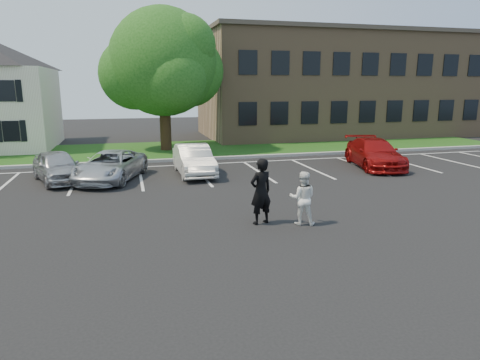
{
  "coord_description": "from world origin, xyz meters",
  "views": [
    {
      "loc": [
        -3.32,
        -11.47,
        4.12
      ],
      "look_at": [
        0.0,
        1.0,
        1.25
      ],
      "focal_mm": 32.0,
      "sensor_mm": 36.0,
      "label": 1
    }
  ],
  "objects_px": {
    "office_building": "(337,85)",
    "car_white_sedan": "(194,160)",
    "man_black_suit": "(261,191)",
    "car_red_compact": "(374,153)",
    "car_silver_minivan": "(111,166)",
    "tree": "(164,65)",
    "man_white_shirt": "(303,198)",
    "car_silver_west": "(58,166)"
  },
  "relations": [
    {
      "from": "man_black_suit",
      "to": "car_red_compact",
      "type": "distance_m",
      "value": 11.13
    },
    {
      "from": "car_white_sedan",
      "to": "car_red_compact",
      "type": "xyz_separation_m",
      "value": [
        9.22,
        -0.51,
        0.02
      ]
    },
    {
      "from": "office_building",
      "to": "tree",
      "type": "height_order",
      "value": "tree"
    },
    {
      "from": "office_building",
      "to": "car_silver_west",
      "type": "xyz_separation_m",
      "value": [
        -20.29,
        -13.82,
        -3.48
      ]
    },
    {
      "from": "office_building",
      "to": "tree",
      "type": "bearing_deg",
      "value": -158.34
    },
    {
      "from": "tree",
      "to": "car_white_sedan",
      "type": "relative_size",
      "value": 2.08
    },
    {
      "from": "man_white_shirt",
      "to": "car_red_compact",
      "type": "distance_m",
      "value": 10.52
    },
    {
      "from": "car_white_sedan",
      "to": "car_red_compact",
      "type": "height_order",
      "value": "car_red_compact"
    },
    {
      "from": "tree",
      "to": "car_silver_minivan",
      "type": "distance_m",
      "value": 10.05
    },
    {
      "from": "car_silver_minivan",
      "to": "car_white_sedan",
      "type": "xyz_separation_m",
      "value": [
        3.74,
        0.31,
        0.05
      ]
    },
    {
      "from": "office_building",
      "to": "car_white_sedan",
      "type": "height_order",
      "value": "office_building"
    },
    {
      "from": "office_building",
      "to": "man_white_shirt",
      "type": "height_order",
      "value": "office_building"
    },
    {
      "from": "man_white_shirt",
      "to": "car_silver_minivan",
      "type": "distance_m",
      "value": 9.73
    },
    {
      "from": "car_silver_west",
      "to": "car_white_sedan",
      "type": "distance_m",
      "value": 5.95
    },
    {
      "from": "car_white_sedan",
      "to": "man_white_shirt",
      "type": "bearing_deg",
      "value": -77.17
    },
    {
      "from": "car_red_compact",
      "to": "car_silver_minivan",
      "type": "bearing_deg",
      "value": -168.82
    },
    {
      "from": "man_white_shirt",
      "to": "office_building",
      "type": "bearing_deg",
      "value": -97.72
    },
    {
      "from": "tree",
      "to": "car_silver_west",
      "type": "distance_m",
      "value": 10.72
    },
    {
      "from": "tree",
      "to": "car_red_compact",
      "type": "height_order",
      "value": "tree"
    },
    {
      "from": "car_silver_west",
      "to": "car_red_compact",
      "type": "relative_size",
      "value": 0.8
    },
    {
      "from": "man_white_shirt",
      "to": "car_white_sedan",
      "type": "height_order",
      "value": "man_white_shirt"
    },
    {
      "from": "office_building",
      "to": "car_silver_minivan",
      "type": "distance_m",
      "value": 23.22
    },
    {
      "from": "office_building",
      "to": "car_silver_minivan",
      "type": "relative_size",
      "value": 4.85
    },
    {
      "from": "car_silver_west",
      "to": "car_white_sedan",
      "type": "bearing_deg",
      "value": -20.03
    },
    {
      "from": "car_white_sedan",
      "to": "car_silver_minivan",
      "type": "bearing_deg",
      "value": -176.2
    },
    {
      "from": "car_silver_west",
      "to": "car_silver_minivan",
      "type": "xyz_separation_m",
      "value": [
        2.22,
        -0.32,
        -0.03
      ]
    },
    {
      "from": "car_white_sedan",
      "to": "tree",
      "type": "bearing_deg",
      "value": 92.43
    },
    {
      "from": "car_red_compact",
      "to": "car_white_sedan",
      "type": "bearing_deg",
      "value": -171.12
    },
    {
      "from": "man_black_suit",
      "to": "car_white_sedan",
      "type": "xyz_separation_m",
      "value": [
        -0.82,
        7.8,
        -0.31
      ]
    },
    {
      "from": "man_black_suit",
      "to": "car_silver_minivan",
      "type": "bearing_deg",
      "value": -75.9
    },
    {
      "from": "tree",
      "to": "man_white_shirt",
      "type": "relative_size",
      "value": 5.41
    },
    {
      "from": "tree",
      "to": "man_white_shirt",
      "type": "xyz_separation_m",
      "value": [
        2.49,
        -16.11,
        -4.54
      ]
    },
    {
      "from": "car_silver_minivan",
      "to": "tree",
      "type": "bearing_deg",
      "value": 88.53
    },
    {
      "from": "man_black_suit",
      "to": "car_silver_minivan",
      "type": "xyz_separation_m",
      "value": [
        -4.55,
        7.48,
        -0.36
      ]
    },
    {
      "from": "office_building",
      "to": "car_silver_west",
      "type": "distance_m",
      "value": 24.8
    },
    {
      "from": "tree",
      "to": "car_silver_west",
      "type": "xyz_separation_m",
      "value": [
        -5.48,
        -7.94,
        -4.68
      ]
    },
    {
      "from": "car_silver_minivan",
      "to": "car_white_sedan",
      "type": "relative_size",
      "value": 1.09
    },
    {
      "from": "car_silver_west",
      "to": "car_silver_minivan",
      "type": "height_order",
      "value": "car_silver_west"
    },
    {
      "from": "car_silver_minivan",
      "to": "man_black_suit",
      "type": "bearing_deg",
      "value": -38.62
    },
    {
      "from": "tree",
      "to": "car_silver_west",
      "type": "height_order",
      "value": "tree"
    },
    {
      "from": "car_red_compact",
      "to": "man_black_suit",
      "type": "bearing_deg",
      "value": -127.03
    },
    {
      "from": "man_black_suit",
      "to": "man_white_shirt",
      "type": "relative_size",
      "value": 1.24
    }
  ]
}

